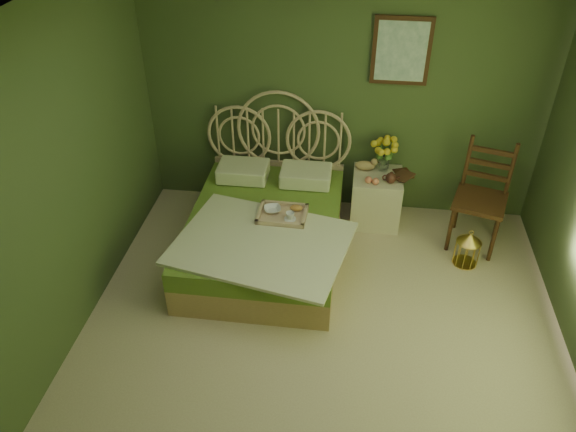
# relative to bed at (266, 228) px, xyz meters

# --- Properties ---
(floor) EXTENTS (4.50, 4.50, 0.00)m
(floor) POSITION_rel_bed_xyz_m (0.63, -1.29, -0.29)
(floor) COLOR beige
(floor) RESTS_ON ground
(ceiling) EXTENTS (4.50, 4.50, 0.00)m
(ceiling) POSITION_rel_bed_xyz_m (0.63, -1.29, 2.31)
(ceiling) COLOR silver
(ceiling) RESTS_ON wall_back
(wall_back) EXTENTS (4.00, 0.00, 4.00)m
(wall_back) POSITION_rel_bed_xyz_m (0.63, 0.96, 1.01)
(wall_back) COLOR #44552D
(wall_back) RESTS_ON floor
(wall_left) EXTENTS (0.00, 4.50, 4.50)m
(wall_left) POSITION_rel_bed_xyz_m (-1.37, -1.29, 1.01)
(wall_left) COLOR #44552D
(wall_left) RESTS_ON floor
(wall_art) EXTENTS (0.54, 0.04, 0.64)m
(wall_art) POSITION_rel_bed_xyz_m (1.15, 0.93, 1.46)
(wall_art) COLOR #34210E
(wall_art) RESTS_ON wall_back
(bed) EXTENTS (1.66, 2.10, 1.30)m
(bed) POSITION_rel_bed_xyz_m (0.00, 0.00, 0.00)
(bed) COLOR tan
(bed) RESTS_ON floor
(nightstand) EXTENTS (0.50, 0.50, 0.98)m
(nightstand) POSITION_rel_bed_xyz_m (1.06, 0.69, 0.06)
(nightstand) COLOR beige
(nightstand) RESTS_ON floor
(chair) EXTENTS (0.59, 0.59, 1.07)m
(chair) POSITION_rel_bed_xyz_m (2.03, 0.49, 0.31)
(chair) COLOR #34210E
(chair) RESTS_ON floor
(birdcage) EXTENTS (0.23, 0.23, 0.35)m
(birdcage) POSITION_rel_bed_xyz_m (1.93, 0.07, -0.12)
(birdcage) COLOR gold
(birdcage) RESTS_ON floor
(book_lower) EXTENTS (0.22, 0.25, 0.02)m
(book_lower) POSITION_rel_bed_xyz_m (1.23, 0.70, 0.27)
(book_lower) COLOR #381E0F
(book_lower) RESTS_ON nightstand
(book_upper) EXTENTS (0.26, 0.28, 0.02)m
(book_upper) POSITION_rel_bed_xyz_m (1.23, 0.70, 0.29)
(book_upper) COLOR #472819
(book_upper) RESTS_ON nightstand
(cereal_bowl) EXTENTS (0.20, 0.20, 0.04)m
(cereal_bowl) POSITION_rel_bed_xyz_m (0.07, -0.02, 0.24)
(cereal_bowl) COLOR white
(cereal_bowl) RESTS_ON bed
(coffee_cup) EXTENTS (0.10, 0.10, 0.08)m
(coffee_cup) POSITION_rel_bed_xyz_m (0.25, -0.13, 0.25)
(coffee_cup) COLOR white
(coffee_cup) RESTS_ON bed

